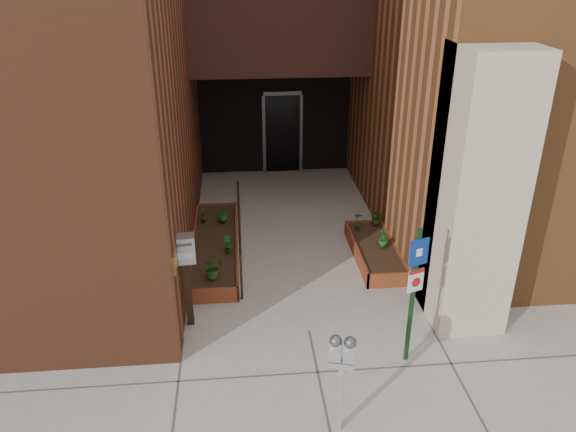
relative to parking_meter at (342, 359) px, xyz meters
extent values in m
plane|color=#9E9991|center=(-0.12, 2.07, -1.13)|extent=(80.00, 80.00, 0.00)
cube|color=#BCA990|center=(2.43, 2.27, 1.07)|extent=(1.10, 1.20, 4.40)
cube|color=black|center=(-0.12, 8.07, 2.87)|extent=(4.20, 2.00, 2.00)
cube|color=black|center=(-0.12, 9.47, 0.37)|extent=(4.00, 0.30, 3.00)
cube|color=black|center=(0.08, 9.29, -0.08)|extent=(0.90, 0.06, 2.10)
cube|color=#B79338|center=(-2.11, 1.87, 0.37)|extent=(0.04, 0.30, 0.30)
cube|color=brown|center=(-1.67, 2.99, -0.98)|extent=(0.90, 0.04, 0.30)
cube|color=brown|center=(-1.67, 6.55, -0.98)|extent=(0.90, 0.04, 0.30)
cube|color=brown|center=(-2.10, 4.77, -0.98)|extent=(0.04, 3.60, 0.30)
cube|color=brown|center=(-1.24, 4.77, -0.98)|extent=(0.04, 3.60, 0.30)
cube|color=black|center=(-1.67, 4.77, -1.00)|extent=(0.82, 3.52, 0.26)
cube|color=brown|center=(1.48, 3.19, -0.98)|extent=(0.80, 0.04, 0.30)
cube|color=brown|center=(1.48, 5.35, -0.98)|extent=(0.80, 0.04, 0.30)
cube|color=brown|center=(1.10, 4.27, -0.98)|extent=(0.04, 2.20, 0.30)
cube|color=brown|center=(1.86, 4.27, -0.98)|extent=(0.04, 2.20, 0.30)
cube|color=black|center=(1.48, 4.27, -1.00)|extent=(0.72, 2.12, 0.26)
cylinder|color=black|center=(-1.17, 3.07, -0.68)|extent=(0.04, 0.04, 0.90)
cylinder|color=black|center=(-1.17, 6.37, -0.68)|extent=(0.04, 0.04, 0.90)
cylinder|color=black|center=(-1.17, 4.72, -0.25)|extent=(0.04, 3.30, 0.04)
cube|color=#B5B5B8|center=(0.00, 0.00, -0.62)|extent=(0.07, 0.07, 1.01)
cube|color=#B5B5B8|center=(0.00, 0.00, -0.08)|extent=(0.32, 0.20, 0.08)
cube|color=#B5B5B8|center=(-0.08, 0.02, 0.10)|extent=(0.17, 0.14, 0.26)
sphere|color=#59595B|center=(-0.08, 0.02, 0.26)|extent=(0.15, 0.15, 0.15)
cube|color=white|center=(-0.10, -0.03, 0.12)|extent=(0.09, 0.03, 0.05)
cube|color=#B21414|center=(-0.10, -0.03, 0.04)|extent=(0.09, 0.03, 0.03)
cube|color=#B5B5B8|center=(0.08, -0.02, 0.10)|extent=(0.17, 0.14, 0.26)
sphere|color=#59595B|center=(0.08, -0.02, 0.26)|extent=(0.15, 0.15, 0.15)
cube|color=white|center=(0.07, -0.07, 0.12)|extent=(0.09, 0.03, 0.05)
cube|color=#B21414|center=(0.07, -0.07, 0.04)|extent=(0.09, 0.03, 0.03)
cube|color=#133616|center=(1.24, 1.24, -0.03)|extent=(0.06, 0.06, 2.20)
cube|color=navy|center=(1.25, 1.21, 0.72)|extent=(0.29, 0.12, 0.40)
cube|color=white|center=(1.25, 1.20, 0.72)|extent=(0.10, 0.04, 0.12)
cube|color=white|center=(1.25, 1.21, 0.27)|extent=(0.24, 0.10, 0.35)
cube|color=#B21414|center=(1.25, 1.20, 0.41)|extent=(0.24, 0.09, 0.06)
cylinder|color=#B21414|center=(1.25, 1.20, 0.25)|extent=(0.14, 0.06, 0.14)
cube|color=black|center=(-2.02, 2.44, -0.54)|extent=(0.12, 0.12, 1.18)
cube|color=#AEAEB1|center=(-2.02, 2.44, 0.26)|extent=(0.34, 0.26, 0.45)
cube|color=#59595B|center=(-2.01, 2.32, 0.39)|extent=(0.24, 0.03, 0.04)
cube|color=white|center=(-2.01, 2.32, 0.21)|extent=(0.26, 0.03, 0.11)
imported|color=#265518|center=(-1.66, 3.36, -0.63)|extent=(0.47, 0.47, 0.39)
imported|color=#174F16|center=(-1.40, 4.25, -0.66)|extent=(0.25, 0.25, 0.33)
imported|color=#1E5D1A|center=(-1.51, 5.62, -0.64)|extent=(0.28, 0.28, 0.38)
imported|color=#275719|center=(-1.92, 5.65, -0.65)|extent=(0.24, 0.24, 0.35)
imported|color=#1B611D|center=(1.61, 4.20, -0.66)|extent=(0.24, 0.24, 0.34)
imported|color=#185619|center=(1.27, 5.01, -0.65)|extent=(0.23, 0.23, 0.36)
imported|color=#205117|center=(1.70, 5.17, -0.68)|extent=(0.37, 0.37, 0.29)
camera|label=1|loc=(-1.14, -5.22, 4.43)|focal=35.00mm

